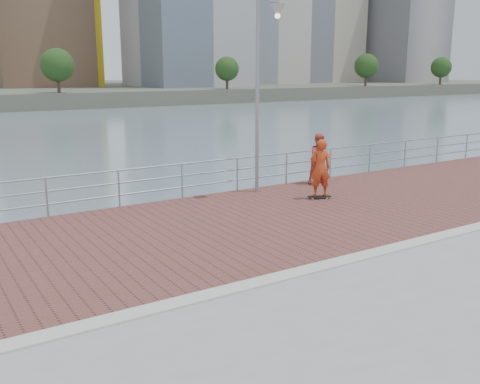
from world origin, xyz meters
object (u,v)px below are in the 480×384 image
street_lamp (266,56)px  bystander (320,159)px  guardrail (151,180)px  skateboarder (320,168)px

street_lamp → bystander: bearing=5.9°
guardrail → street_lamp: street_lamp is taller
guardrail → bystander: size_ratio=22.03×
guardrail → street_lamp: bearing=-15.1°
guardrail → skateboarder: skateboarder is taller
guardrail → bystander: bearing=-6.4°
street_lamp → skateboarder: street_lamp is taller
street_lamp → bystander: (2.56, 0.26, -3.47)m
guardrail → skateboarder: 5.20m
street_lamp → guardrail: bearing=164.9°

